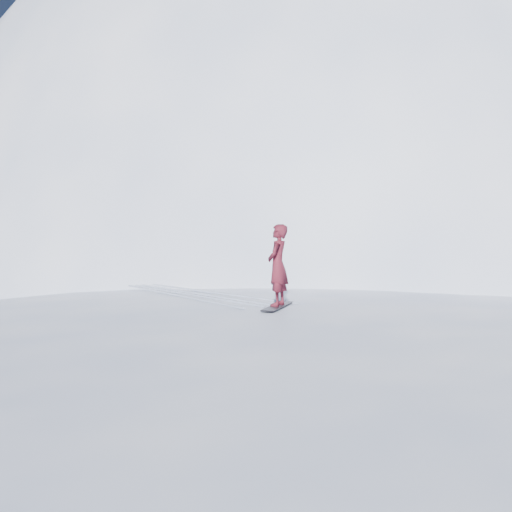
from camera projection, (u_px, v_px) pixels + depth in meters
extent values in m
plane|color=white|center=(299.00, 438.00, 11.33)|extent=(400.00, 400.00, 0.00)
ellipsoid|color=white|center=(266.00, 393.00, 14.43)|extent=(36.00, 28.00, 4.80)
ellipsoid|color=white|center=(349.00, 280.00, 44.72)|extent=(60.00, 56.00, 56.00)
ellipsoid|color=white|center=(252.00, 298.00, 33.63)|extent=(28.00, 24.00, 18.00)
ellipsoid|color=white|center=(116.00, 380.00, 15.58)|extent=(7.00, 6.30, 1.00)
ellipsoid|color=white|center=(412.00, 358.00, 18.23)|extent=(4.00, 3.60, 0.60)
cube|color=black|center=(278.00, 306.00, 12.83)|extent=(1.37, 1.26, 0.03)
imported|color=maroon|center=(278.00, 265.00, 12.78)|extent=(0.79, 0.77, 1.83)
cube|color=silver|center=(177.00, 295.00, 14.93)|extent=(0.85, 5.96, 0.04)
cube|color=silver|center=(190.00, 294.00, 15.11)|extent=(1.20, 5.90, 0.04)
cube|color=silver|center=(200.00, 293.00, 15.24)|extent=(1.31, 5.88, 0.04)
cube|color=silver|center=(216.00, 292.00, 15.48)|extent=(1.60, 5.82, 0.04)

